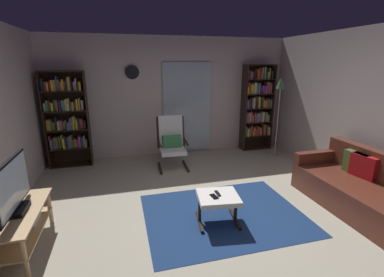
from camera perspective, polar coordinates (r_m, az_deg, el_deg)
The scene contains 15 objects.
ground_plane at distance 3.88m, azimuth 4.52°, elevation -16.03°, with size 7.02×7.02×0.00m, color #B0A992.
wall_back at distance 6.15m, azimuth -4.32°, elevation 8.72°, with size 5.60×0.06×2.60m, color beige.
glass_door_panel at distance 6.20m, azimuth -0.97°, elevation 6.48°, with size 1.10×0.01×2.00m, color silver.
area_rug at distance 3.94m, azimuth 6.69°, elevation -15.50°, with size 2.16×1.68×0.01m, color navy.
tv_stand at distance 3.69m, azimuth -32.45°, elevation -14.89°, with size 0.47×1.11×0.47m.
television at distance 3.48m, azimuth -33.59°, elevation -8.75°, with size 0.20×0.90×0.59m.
bookshelf_near_tv at distance 5.90m, azimuth -24.95°, elevation 4.17°, with size 0.80×0.30×1.90m.
bookshelf_near_sofa at distance 6.65m, azimuth 13.43°, elevation 6.86°, with size 0.72×0.30×2.01m.
leather_sofa at distance 4.57m, azimuth 32.82°, elevation -9.27°, with size 0.87×1.98×0.82m.
lounge_armchair at distance 5.41m, azimuth -4.29°, elevation -0.51°, with size 0.59×0.68×1.02m.
ottoman at distance 3.61m, azimuth 5.50°, elevation -12.76°, with size 0.58×0.55×0.39m.
tv_remote at distance 3.60m, azimuth 5.42°, elevation -11.44°, with size 0.04×0.14×0.02m, color black.
cell_phone at distance 3.53m, azimuth 4.66°, elevation -12.08°, with size 0.07×0.14×0.01m, color black.
floor_lamp_by_shelf at distance 6.22m, azimuth 18.03°, elevation 9.12°, with size 0.22×0.22×1.74m.
wall_clock at distance 5.94m, azimuth -12.51°, elevation 13.48°, with size 0.29×0.03×0.29m.
Camera 1 is at (-1.14, -3.10, 2.03)m, focal length 25.32 mm.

